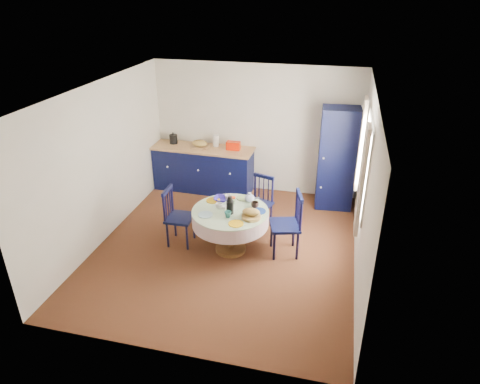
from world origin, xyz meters
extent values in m
plane|color=black|center=(0.00, 0.00, 0.00)|extent=(4.50, 4.50, 0.00)
plane|color=white|center=(0.00, 0.00, 2.50)|extent=(4.50, 4.50, 0.00)
cube|color=silver|center=(0.00, 2.25, 1.25)|extent=(4.00, 0.02, 2.50)
cube|color=silver|center=(-2.00, 0.00, 1.25)|extent=(0.02, 4.50, 2.50)
cube|color=silver|center=(2.00, 0.00, 1.25)|extent=(0.02, 4.50, 2.50)
plane|color=white|center=(2.00, 0.30, 1.50)|extent=(0.00, 1.20, 1.20)
cube|color=beige|center=(1.92, -0.40, 1.55)|extent=(0.05, 0.34, 1.45)
cube|color=beige|center=(1.92, 1.00, 1.55)|extent=(0.05, 0.34, 1.45)
cube|color=black|center=(-1.00, 1.96, 0.43)|extent=(1.97, 0.64, 0.86)
cube|color=#AF8150|center=(-1.00, 1.96, 0.88)|extent=(2.03, 0.68, 0.04)
cube|color=#971200|center=(-0.38, 1.97, 0.98)|extent=(0.26, 0.15, 0.16)
cube|color=#AF8150|center=(-1.05, 1.95, 0.91)|extent=(0.35, 0.25, 0.02)
ellipsoid|color=#AA8042|center=(-1.05, 1.95, 0.99)|extent=(0.31, 0.20, 0.13)
cylinder|color=silver|center=(-0.76, 2.09, 1.01)|extent=(0.12, 0.12, 0.22)
cube|color=black|center=(1.58, 1.85, 0.94)|extent=(0.70, 0.52, 1.88)
cylinder|color=white|center=(1.33, 1.61, 1.04)|extent=(0.04, 0.02, 0.04)
cylinder|color=white|center=(1.33, 1.61, 0.47)|extent=(0.04, 0.02, 0.04)
cylinder|color=brown|center=(0.10, -0.06, 0.03)|extent=(0.48, 0.48, 0.05)
cylinder|color=brown|center=(0.10, -0.06, 0.35)|extent=(0.10, 0.10, 0.63)
cylinder|color=brown|center=(0.10, -0.06, 0.68)|extent=(1.11, 1.11, 0.03)
cylinder|color=white|center=(0.10, -0.06, 0.58)|extent=(1.17, 1.17, 0.22)
cylinder|color=white|center=(0.10, -0.06, 0.70)|extent=(1.17, 1.17, 0.01)
cylinder|color=#99C0C9|center=(-0.23, -0.28, 0.71)|extent=(0.22, 0.22, 0.01)
cylinder|color=#C98F0B|center=(0.28, -0.43, 0.71)|extent=(0.22, 0.22, 0.01)
cylinder|color=navy|center=(0.52, 0.02, 0.71)|extent=(0.22, 0.22, 0.01)
cylinder|color=#92B874|center=(0.19, 0.39, 0.71)|extent=(0.22, 0.22, 0.01)
cylinder|color=#C98F0B|center=(-0.25, 0.19, 0.71)|extent=(0.22, 0.22, 0.01)
cylinder|color=olive|center=(0.45, -0.21, 0.73)|extent=(0.28, 0.28, 0.05)
ellipsoid|color=#AA8042|center=(0.45, -0.21, 0.81)|extent=(0.26, 0.16, 0.11)
cube|color=silver|center=(-0.04, -0.01, 0.73)|extent=(0.10, 0.07, 0.04)
cylinder|color=black|center=(-0.57, -0.21, 0.22)|extent=(0.04, 0.04, 0.44)
cylinder|color=black|center=(-0.58, 0.13, 0.22)|extent=(0.04, 0.04, 0.44)
cylinder|color=black|center=(-0.90, -0.22, 0.22)|extent=(0.04, 0.04, 0.44)
cylinder|color=black|center=(-0.90, 0.13, 0.22)|extent=(0.04, 0.04, 0.44)
cube|color=black|center=(-0.74, -0.04, 0.46)|extent=(0.41, 0.43, 0.04)
cylinder|color=black|center=(-0.92, -0.22, 0.70)|extent=(0.04, 0.04, 0.49)
cylinder|color=black|center=(-0.92, 0.13, 0.70)|extent=(0.04, 0.04, 0.49)
cube|color=black|center=(-0.92, -0.04, 0.92)|extent=(0.05, 0.39, 0.06)
cylinder|color=black|center=(-0.92, -0.14, 0.68)|extent=(0.02, 0.02, 0.41)
cylinder|color=black|center=(-0.92, -0.04, 0.68)|extent=(0.02, 0.02, 0.41)
cylinder|color=black|center=(-0.92, 0.05, 0.68)|extent=(0.02, 0.02, 0.41)
cylinder|color=black|center=(0.17, 0.62, 0.21)|extent=(0.04, 0.04, 0.42)
cylinder|color=black|center=(0.49, 0.52, 0.21)|extent=(0.04, 0.04, 0.42)
cylinder|color=black|center=(0.26, 0.92, 0.21)|extent=(0.04, 0.04, 0.42)
cylinder|color=black|center=(0.58, 0.82, 0.21)|extent=(0.04, 0.04, 0.42)
cube|color=black|center=(0.37, 0.72, 0.44)|extent=(0.51, 0.50, 0.04)
cylinder|color=black|center=(0.27, 0.94, 0.68)|extent=(0.04, 0.04, 0.47)
cylinder|color=black|center=(0.59, 0.84, 0.68)|extent=(0.04, 0.04, 0.47)
cube|color=black|center=(0.43, 0.89, 0.89)|extent=(0.37, 0.15, 0.06)
cylinder|color=black|center=(0.34, 0.92, 0.66)|extent=(0.02, 0.02, 0.39)
cylinder|color=black|center=(0.43, 0.89, 0.66)|extent=(0.02, 0.02, 0.39)
cylinder|color=black|center=(0.51, 0.86, 0.66)|extent=(0.02, 0.02, 0.39)
cylinder|color=black|center=(0.70, 0.19, 0.24)|extent=(0.04, 0.04, 0.47)
cylinder|color=black|center=(0.80, -0.17, 0.24)|extent=(0.04, 0.04, 0.47)
cylinder|color=black|center=(1.04, 0.29, 0.24)|extent=(0.04, 0.04, 0.47)
cylinder|color=black|center=(1.14, -0.07, 0.24)|extent=(0.04, 0.04, 0.47)
cube|color=black|center=(0.92, 0.06, 0.49)|extent=(0.55, 0.56, 0.04)
cylinder|color=black|center=(1.06, 0.29, 0.75)|extent=(0.04, 0.04, 0.52)
cylinder|color=black|center=(1.16, -0.06, 0.75)|extent=(0.04, 0.04, 0.52)
cube|color=black|center=(1.11, 0.11, 0.99)|extent=(0.16, 0.41, 0.07)
cylinder|color=black|center=(1.08, 0.21, 0.73)|extent=(0.02, 0.02, 0.44)
cylinder|color=black|center=(1.11, 0.11, 0.73)|extent=(0.02, 0.02, 0.44)
cylinder|color=black|center=(1.13, 0.02, 0.73)|extent=(0.02, 0.02, 0.44)
imported|color=silver|center=(-0.09, -0.03, 0.75)|extent=(0.11, 0.11, 0.09)
imported|color=#2E6E6A|center=(0.11, -0.27, 0.75)|extent=(0.10, 0.10, 0.10)
imported|color=black|center=(0.44, 0.13, 0.75)|extent=(0.12, 0.12, 0.09)
imported|color=silver|center=(-0.03, 0.27, 0.75)|extent=(0.10, 0.10, 0.09)
imported|color=navy|center=(-0.12, 0.23, 0.74)|extent=(0.24, 0.24, 0.06)
camera|label=1|loc=(1.57, -5.53, 3.82)|focal=32.00mm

